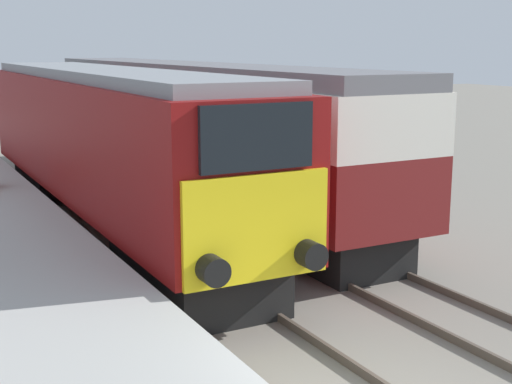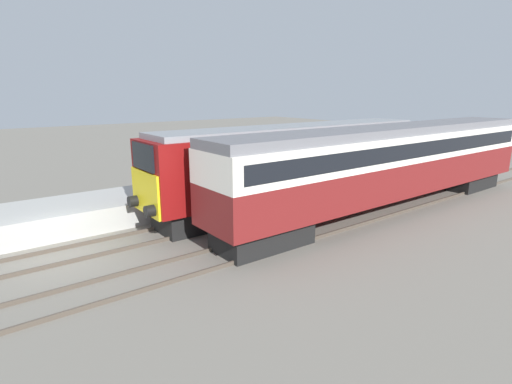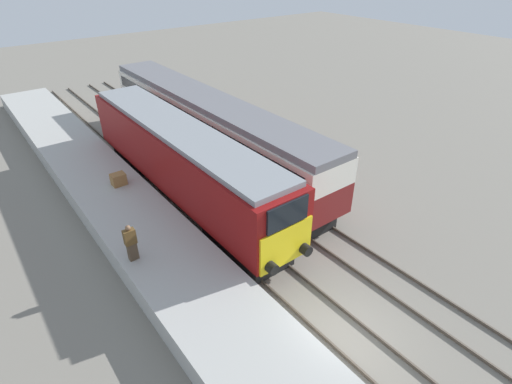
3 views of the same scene
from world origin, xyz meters
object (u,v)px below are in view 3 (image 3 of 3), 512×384
Objects in this scene: locomotive at (182,159)px; person_on_platform at (131,243)px; passenger_carriage at (208,123)px; luggage_crate at (118,179)px.

person_on_platform is (-4.49, -4.20, -0.47)m from locomotive.
passenger_carriage is 28.67× the size of luggage_crate.
passenger_carriage is at bearing 11.58° from luggage_crate.
locomotive is at bearing 43.08° from person_on_platform.
passenger_carriage is at bearing 42.21° from person_on_platform.
passenger_carriage is 12.76× the size of person_on_platform.
luggage_crate is at bearing -168.42° from passenger_carriage.
person_on_platform is 6.16m from luggage_crate.
person_on_platform is 2.25× the size of luggage_crate.
passenger_carriage is 6.41m from luggage_crate.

